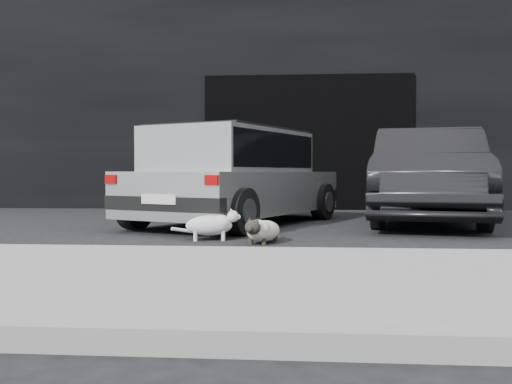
# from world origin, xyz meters

# --- Properties ---
(ground) EXTENTS (80.00, 80.00, 0.00)m
(ground) POSITION_xyz_m (0.00, 0.00, 0.00)
(ground) COLOR black
(ground) RESTS_ON ground
(building_facade) EXTENTS (34.00, 4.00, 5.00)m
(building_facade) POSITION_xyz_m (1.00, 6.00, 2.50)
(building_facade) COLOR black
(building_facade) RESTS_ON ground
(garage_opening) EXTENTS (4.00, 0.10, 2.60)m
(garage_opening) POSITION_xyz_m (1.00, 3.99, 1.30)
(garage_opening) COLOR black
(garage_opening) RESTS_ON ground
(curb) EXTENTS (18.00, 0.25, 0.12)m
(curb) POSITION_xyz_m (1.00, -2.60, 0.06)
(curb) COLOR gray
(curb) RESTS_ON ground
(sidewalk) EXTENTS (18.00, 2.20, 0.11)m
(sidewalk) POSITION_xyz_m (1.00, -3.80, 0.06)
(sidewalk) COLOR gray
(sidewalk) RESTS_ON ground
(silver_hatchback) EXTENTS (2.92, 3.94, 1.33)m
(silver_hatchback) POSITION_xyz_m (-0.04, 0.79, 0.73)
(silver_hatchback) COLOR silver
(silver_hatchback) RESTS_ON ground
(second_car) EXTENTS (2.21, 4.36, 1.37)m
(second_car) POSITION_xyz_m (2.70, 1.28, 0.69)
(second_car) COLOR black
(second_car) RESTS_ON ground
(cat_siamese) EXTENTS (0.44, 0.82, 0.29)m
(cat_siamese) POSITION_xyz_m (0.48, -1.31, 0.13)
(cat_siamese) COLOR beige
(cat_siamese) RESTS_ON ground
(cat_white) EXTENTS (0.72, 0.34, 0.34)m
(cat_white) POSITION_xyz_m (-0.07, -1.08, 0.17)
(cat_white) COLOR silver
(cat_white) RESTS_ON ground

